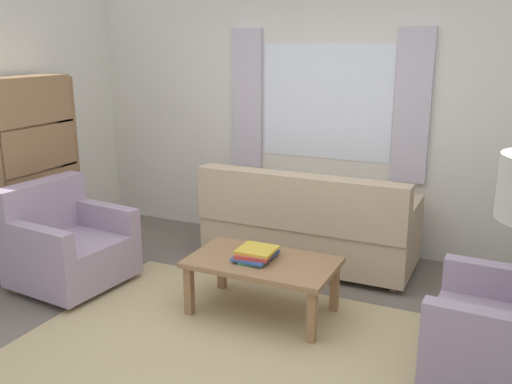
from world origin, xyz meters
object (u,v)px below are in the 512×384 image
(coffee_table, at_px, (262,267))
(book_stack_on_table, at_px, (256,253))
(bookshelf, at_px, (36,167))
(armchair_left, at_px, (66,245))
(couch, at_px, (308,228))

(coffee_table, xyz_separation_m, book_stack_on_table, (-0.05, 0.00, 0.10))
(bookshelf, bearing_deg, book_stack_on_table, 85.14)
(armchair_left, height_order, book_stack_on_table, armchair_left)
(book_stack_on_table, xyz_separation_m, bookshelf, (-2.38, 0.20, 0.40))
(bookshelf, bearing_deg, couch, 109.40)
(couch, height_order, coffee_table, couch)
(couch, bearing_deg, book_stack_on_table, 88.17)
(bookshelf, bearing_deg, coffee_table, 85.23)
(armchair_left, bearing_deg, coffee_table, -77.55)
(coffee_table, distance_m, book_stack_on_table, 0.11)
(book_stack_on_table, distance_m, bookshelf, 2.42)
(armchair_left, distance_m, book_stack_on_table, 1.70)
(couch, bearing_deg, armchair_left, 36.47)
(couch, distance_m, armchair_left, 2.13)
(book_stack_on_table, bearing_deg, armchair_left, -172.73)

